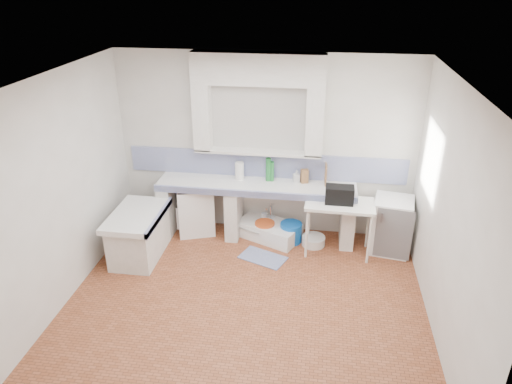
# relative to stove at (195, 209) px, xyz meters

# --- Properties ---
(floor) EXTENTS (4.50, 4.50, 0.00)m
(floor) POSITION_rel_stove_xyz_m (1.08, -1.73, -0.39)
(floor) COLOR #964F31
(floor) RESTS_ON ground
(ceiling) EXTENTS (4.50, 4.50, 0.00)m
(ceiling) POSITION_rel_stove_xyz_m (1.08, -1.73, 2.41)
(ceiling) COLOR silver
(ceiling) RESTS_ON ground
(wall_back) EXTENTS (4.50, 0.00, 4.50)m
(wall_back) POSITION_rel_stove_xyz_m (1.08, 0.27, 1.01)
(wall_back) COLOR silver
(wall_back) RESTS_ON ground
(wall_front) EXTENTS (4.50, 0.00, 4.50)m
(wall_front) POSITION_rel_stove_xyz_m (1.08, -3.73, 1.01)
(wall_front) COLOR silver
(wall_front) RESTS_ON ground
(wall_left) EXTENTS (0.00, 4.50, 4.50)m
(wall_left) POSITION_rel_stove_xyz_m (-1.17, -1.73, 1.01)
(wall_left) COLOR silver
(wall_left) RESTS_ON ground
(wall_right) EXTENTS (0.00, 4.50, 4.50)m
(wall_right) POSITION_rel_stove_xyz_m (3.33, -1.73, 1.01)
(wall_right) COLOR silver
(wall_right) RESTS_ON ground
(alcove_mass) EXTENTS (1.90, 0.25, 0.45)m
(alcove_mass) POSITION_rel_stove_xyz_m (0.98, 0.15, 2.18)
(alcove_mass) COLOR silver
(alcove_mass) RESTS_ON ground
(window_frame) EXTENTS (0.35, 0.86, 1.06)m
(window_frame) POSITION_rel_stove_xyz_m (3.50, -0.53, 1.21)
(window_frame) COLOR #382211
(window_frame) RESTS_ON ground
(lace_valance) EXTENTS (0.01, 0.84, 0.24)m
(lace_valance) POSITION_rel_stove_xyz_m (3.36, -0.53, 1.59)
(lace_valance) COLOR white
(lace_valance) RESTS_ON ground
(counter_slab) EXTENTS (3.00, 0.60, 0.08)m
(counter_slab) POSITION_rel_stove_xyz_m (0.98, -0.03, 0.47)
(counter_slab) COLOR white
(counter_slab) RESTS_ON ground
(counter_lip) EXTENTS (3.00, 0.04, 0.10)m
(counter_lip) POSITION_rel_stove_xyz_m (0.98, -0.31, 0.47)
(counter_lip) COLOR navy
(counter_lip) RESTS_ON ground
(counter_pier_left) EXTENTS (0.20, 0.55, 0.82)m
(counter_pier_left) POSITION_rel_stove_xyz_m (-0.42, -0.03, 0.02)
(counter_pier_left) COLOR silver
(counter_pier_left) RESTS_ON ground
(counter_pier_mid) EXTENTS (0.20, 0.55, 0.82)m
(counter_pier_mid) POSITION_rel_stove_xyz_m (0.63, -0.03, 0.02)
(counter_pier_mid) COLOR silver
(counter_pier_mid) RESTS_ON ground
(counter_pier_right) EXTENTS (0.20, 0.55, 0.82)m
(counter_pier_right) POSITION_rel_stove_xyz_m (2.38, -0.03, 0.02)
(counter_pier_right) COLOR silver
(counter_pier_right) RESTS_ON ground
(peninsula_top) EXTENTS (0.70, 1.10, 0.08)m
(peninsula_top) POSITION_rel_stove_xyz_m (-0.62, -0.83, 0.27)
(peninsula_top) COLOR white
(peninsula_top) RESTS_ON ground
(peninsula_base) EXTENTS (0.60, 1.00, 0.62)m
(peninsula_base) POSITION_rel_stove_xyz_m (-0.62, -0.83, -0.08)
(peninsula_base) COLOR silver
(peninsula_base) RESTS_ON ground
(peninsula_lip) EXTENTS (0.04, 1.10, 0.10)m
(peninsula_lip) POSITION_rel_stove_xyz_m (-0.29, -0.83, 0.27)
(peninsula_lip) COLOR navy
(peninsula_lip) RESTS_ON ground
(backsplash) EXTENTS (4.27, 0.03, 0.40)m
(backsplash) POSITION_rel_stove_xyz_m (1.08, 0.26, 0.71)
(backsplash) COLOR navy
(backsplash) RESTS_ON ground
(stove) EXTENTS (0.70, 0.69, 0.78)m
(stove) POSITION_rel_stove_xyz_m (0.00, 0.00, 0.00)
(stove) COLOR white
(stove) RESTS_ON ground
(sink) EXTENTS (1.07, 0.86, 0.23)m
(sink) POSITION_rel_stove_xyz_m (1.19, -0.05, -0.28)
(sink) COLOR white
(sink) RESTS_ON ground
(side_table) EXTENTS (1.00, 0.58, 0.04)m
(side_table) POSITION_rel_stove_xyz_m (2.23, -0.32, 0.02)
(side_table) COLOR white
(side_table) RESTS_ON ground
(fridge) EXTENTS (0.62, 0.62, 0.83)m
(fridge) POSITION_rel_stove_xyz_m (3.01, -0.15, 0.03)
(fridge) COLOR white
(fridge) RESTS_ON ground
(bucket_red) EXTENTS (0.29, 0.29, 0.25)m
(bucket_red) POSITION_rel_stove_xyz_m (0.87, 0.01, -0.26)
(bucket_red) COLOR #C54121
(bucket_red) RESTS_ON ground
(bucket_orange) EXTENTS (0.33, 0.33, 0.29)m
(bucket_orange) POSITION_rel_stove_xyz_m (1.12, -0.10, -0.25)
(bucket_orange) COLOR #D4501E
(bucket_orange) RESTS_ON ground
(bucket_blue) EXTENTS (0.42, 0.42, 0.31)m
(bucket_blue) POSITION_rel_stove_xyz_m (1.53, -0.12, -0.23)
(bucket_blue) COLOR blue
(bucket_blue) RESTS_ON ground
(basin_white) EXTENTS (0.43, 0.43, 0.14)m
(basin_white) POSITION_rel_stove_xyz_m (1.88, -0.17, -0.32)
(basin_white) COLOR white
(basin_white) RESTS_ON ground
(water_bottle_a) EXTENTS (0.11, 0.11, 0.34)m
(water_bottle_a) POSITION_rel_stove_xyz_m (1.09, 0.09, -0.22)
(water_bottle_a) COLOR silver
(water_bottle_a) RESTS_ON ground
(water_bottle_b) EXTENTS (0.09, 0.09, 0.28)m
(water_bottle_b) POSITION_rel_stove_xyz_m (1.22, 0.12, -0.25)
(water_bottle_b) COLOR silver
(water_bottle_b) RESTS_ON ground
(black_bag) EXTENTS (0.40, 0.23, 0.25)m
(black_bag) POSITION_rel_stove_xyz_m (2.21, -0.32, 0.55)
(black_bag) COLOR black
(black_bag) RESTS_ON side_table
(green_bottle_a) EXTENTS (0.10, 0.10, 0.37)m
(green_bottle_a) POSITION_rel_stove_xyz_m (1.14, 0.12, 0.69)
(green_bottle_a) COLOR #1F7130
(green_bottle_a) RESTS_ON counter_slab
(green_bottle_b) EXTENTS (0.07, 0.07, 0.31)m
(green_bottle_b) POSITION_rel_stove_xyz_m (1.20, 0.12, 0.66)
(green_bottle_b) COLOR #1F7130
(green_bottle_b) RESTS_ON counter_slab
(knife_block) EXTENTS (0.13, 0.12, 0.21)m
(knife_block) POSITION_rel_stove_xyz_m (1.69, 0.12, 0.62)
(knife_block) COLOR #94603B
(knife_block) RESTS_ON counter_slab
(cutting_board) EXTENTS (0.03, 0.22, 0.31)m
(cutting_board) POSITION_rel_stove_xyz_m (2.01, 0.12, 0.66)
(cutting_board) COLOR #94603B
(cutting_board) RESTS_ON counter_slab
(paper_towel) EXTENTS (0.15, 0.15, 0.27)m
(paper_towel) POSITION_rel_stove_xyz_m (0.70, 0.12, 0.64)
(paper_towel) COLOR white
(paper_towel) RESTS_ON counter_slab
(soap_bottle) EXTENTS (0.11, 0.11, 0.19)m
(soap_bottle) POSITION_rel_stove_xyz_m (1.57, 0.12, 0.60)
(soap_bottle) COLOR white
(soap_bottle) RESTS_ON counter_slab
(rug) EXTENTS (0.75, 0.60, 0.01)m
(rug) POSITION_rel_stove_xyz_m (1.17, -0.65, -0.39)
(rug) COLOR navy
(rug) RESTS_ON ground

